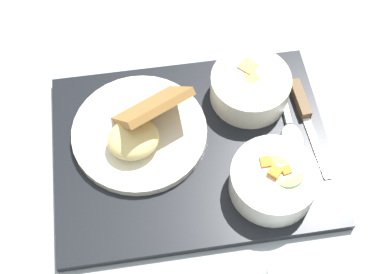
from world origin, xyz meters
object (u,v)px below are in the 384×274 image
(bowl_salad, at_px, (274,179))
(bowl_soup, at_px, (250,85))
(spoon, at_px, (289,124))
(plate_main, at_px, (140,130))
(knife, at_px, (303,107))

(bowl_salad, distance_m, bowl_soup, 0.16)
(bowl_soup, height_order, spoon, bowl_soup)
(bowl_salad, bearing_deg, spoon, -119.25)
(plate_main, height_order, spoon, plate_main)
(knife, relative_size, spoon, 1.10)
(plate_main, relative_size, knife, 1.18)
(bowl_salad, distance_m, plate_main, 0.21)
(bowl_salad, height_order, bowl_soup, bowl_salad)
(knife, bearing_deg, bowl_salad, -35.38)
(knife, bearing_deg, spoon, -51.55)
(bowl_salad, bearing_deg, knife, -124.69)
(bowl_soup, relative_size, knife, 0.72)
(bowl_soup, xyz_separation_m, plate_main, (0.18, 0.04, -0.01))
(plate_main, distance_m, knife, 0.26)
(bowl_soup, distance_m, knife, 0.09)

